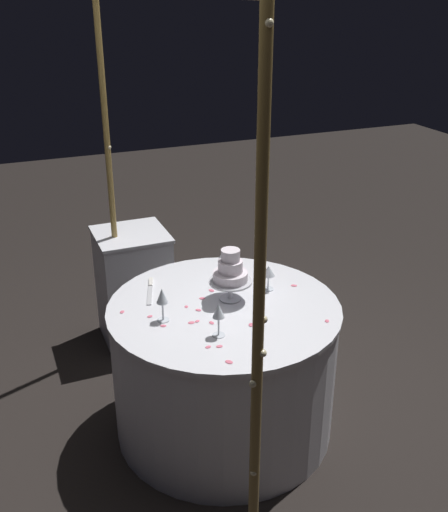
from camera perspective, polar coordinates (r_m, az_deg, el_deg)
name	(u,v)px	position (r m, az deg, el deg)	size (l,w,h in m)	color
ground_plane	(224,424)	(3.47, 0.00, -15.54)	(12.00, 12.00, 0.00)	black
decorative_arch	(157,176)	(2.67, -6.32, 7.46)	(2.14, 0.06, 2.22)	olive
main_table	(224,368)	(3.24, 0.00, -10.47)	(1.18, 1.18, 0.74)	white
side_table	(134,287)	(4.06, -8.46, -2.86)	(0.45, 0.45, 0.77)	white
tiered_cake	(230,272)	(3.03, 0.60, -1.52)	(0.22, 0.22, 0.28)	silver
wine_glass_0	(162,297)	(2.87, -5.84, -3.90)	(0.06, 0.06, 0.17)	silver
wine_glass_1	(219,313)	(2.74, -0.52, -5.34)	(0.06, 0.06, 0.17)	silver
wine_glass_2	(268,272)	(3.16, 4.21, -1.52)	(0.07, 0.07, 0.14)	silver
wine_glass_3	(223,257)	(3.29, -0.08, -0.09)	(0.06, 0.06, 0.16)	silver
cake_knife	(150,289)	(3.21, -6.96, -3.14)	(0.29, 0.11, 0.01)	silver
rose_petal_0	(229,362)	(2.62, 0.48, -9.93)	(0.04, 0.02, 0.00)	#EA6B84
rose_petal_1	(211,291)	(3.18, -1.25, -3.27)	(0.03, 0.02, 0.00)	#EA6B84
rose_petal_2	(243,287)	(3.22, 1.79, -2.93)	(0.03, 0.02, 0.00)	#EA6B84
rose_petal_3	(261,306)	(3.05, 3.53, -4.68)	(0.04, 0.02, 0.00)	#EA6B84
rose_petal_4	(208,347)	(2.72, -1.50, -8.55)	(0.03, 0.02, 0.00)	#EA6B84
rose_petal_5	(191,323)	(2.90, -3.08, -6.28)	(0.03, 0.02, 0.00)	#EA6B84
rose_petal_6	(219,346)	(2.72, -0.44, -8.49)	(0.03, 0.02, 0.00)	#EA6B84
rose_petal_7	(251,325)	(2.88, 2.57, -6.48)	(0.03, 0.02, 0.00)	#EA6B84
rose_petal_8	(294,286)	(3.26, 6.60, -2.78)	(0.03, 0.02, 0.00)	#EA6B84
rose_petal_9	(197,321)	(2.91, -2.53, -6.15)	(0.03, 0.02, 0.00)	#EA6B84
rose_petal_10	(122,312)	(3.03, -9.56, -5.21)	(0.03, 0.02, 0.00)	#EA6B84
rose_petal_11	(163,326)	(2.89, -5.74, -6.55)	(0.03, 0.02, 0.00)	#EA6B84
rose_petal_12	(265,269)	(3.42, 3.85, -1.28)	(0.03, 0.02, 0.00)	#EA6B84
rose_petal_13	(327,321)	(2.95, 9.67, -6.04)	(0.03, 0.02, 0.00)	#EA6B84
rose_petal_14	(202,298)	(3.11, -2.07, -4.00)	(0.03, 0.02, 0.00)	#EA6B84
rose_petal_15	(212,323)	(2.90, -1.17, -6.30)	(0.03, 0.02, 0.00)	#EA6B84
rose_petal_16	(260,276)	(3.34, 3.44, -1.89)	(0.03, 0.02, 0.00)	#EA6B84
rose_petal_17	(150,316)	(2.97, -6.99, -5.66)	(0.03, 0.02, 0.00)	#EA6B84
rose_petal_18	(198,310)	(3.00, -2.43, -5.09)	(0.03, 0.02, 0.00)	#EA6B84
rose_petal_19	(186,307)	(3.04, -3.56, -4.78)	(0.03, 0.02, 0.00)	#EA6B84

